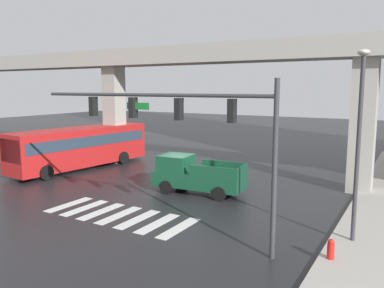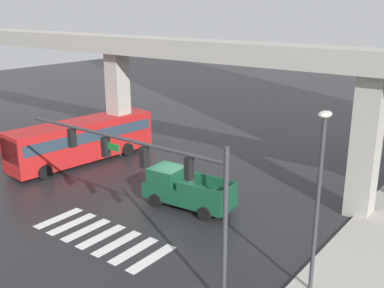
# 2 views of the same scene
# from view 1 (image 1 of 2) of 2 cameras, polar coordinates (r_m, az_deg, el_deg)

# --- Properties ---
(ground_plane) EXTENTS (120.00, 120.00, 0.00)m
(ground_plane) POSITION_cam_1_polar(r_m,az_deg,el_deg) (22.91, -1.52, -6.61)
(ground_plane) COLOR #232326
(crosswalk_stripes) EXTENTS (7.15, 2.80, 0.01)m
(crosswalk_stripes) POSITION_cam_1_polar(r_m,az_deg,el_deg) (18.63, -10.69, -10.26)
(crosswalk_stripes) COLOR silver
(crosswalk_stripes) RESTS_ON ground
(elevated_overpass) EXTENTS (56.15, 2.45, 8.72)m
(elevated_overpass) POSITION_cam_1_polar(r_m,az_deg,el_deg) (26.17, 3.78, 11.86)
(elevated_overpass) COLOR #ADA89E
(elevated_overpass) RESTS_ON ground
(pickup_truck) EXTENTS (5.24, 2.41, 2.08)m
(pickup_truck) POSITION_cam_1_polar(r_m,az_deg,el_deg) (21.90, 0.29, -4.65)
(pickup_truck) COLOR #14472D
(pickup_truck) RESTS_ON ground
(city_bus) EXTENTS (3.63, 11.00, 2.99)m
(city_bus) POSITION_cam_1_polar(r_m,az_deg,el_deg) (29.54, -16.01, -0.16)
(city_bus) COLOR red
(city_bus) RESTS_ON ground
(traffic_signal_mast) EXTENTS (10.89, 0.32, 6.20)m
(traffic_signal_mast) POSITION_cam_1_polar(r_m,az_deg,el_deg) (14.68, -1.49, 3.55)
(traffic_signal_mast) COLOR #38383D
(traffic_signal_mast) RESTS_ON ground
(street_lamp_near_corner) EXTENTS (0.44, 0.70, 7.24)m
(street_lamp_near_corner) POSITION_cam_1_polar(r_m,az_deg,el_deg) (15.35, 23.41, 2.65)
(street_lamp_near_corner) COLOR #38383D
(street_lamp_near_corner) RESTS_ON ground
(fire_hydrant) EXTENTS (0.24, 0.24, 0.85)m
(fire_hydrant) POSITION_cam_1_polar(r_m,az_deg,el_deg) (14.33, 19.72, -14.57)
(fire_hydrant) COLOR red
(fire_hydrant) RESTS_ON ground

